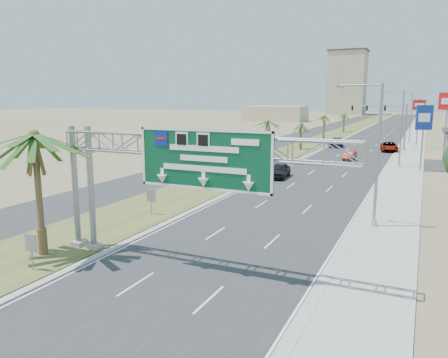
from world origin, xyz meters
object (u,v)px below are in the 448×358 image
at_px(pole_sign_blue, 424,121).
at_px(sign_gantry, 181,156).
at_px(palm_near, 34,136).
at_px(car_left_lane, 279,171).
at_px(signal_mast, 393,122).
at_px(pole_sign_red_near, 448,106).
at_px(car_far, 337,143).
at_px(pole_sign_red_far, 419,109).
at_px(car_right_lane, 389,147).
at_px(car_mid_lane, 350,156).

bearing_deg(pole_sign_blue, sign_gantry, -105.75).
bearing_deg(palm_near, car_left_lane, 81.14).
distance_m(signal_mast, pole_sign_red_near, 15.03).
distance_m(car_far, pole_sign_blue, 28.20).
bearing_deg(sign_gantry, pole_sign_red_far, 81.71).
height_order(signal_mast, car_right_lane, signal_mast).
xyz_separation_m(car_mid_lane, pole_sign_red_near, (12.40, 3.24, 7.27)).
distance_m(palm_near, car_mid_lane, 49.57).
distance_m(car_left_lane, pole_sign_red_near, 28.61).
bearing_deg(car_right_lane, pole_sign_blue, -83.78).
relative_size(sign_gantry, car_left_lane, 3.39).
xyz_separation_m(car_left_lane, car_far, (0.03, 35.09, -0.04)).
relative_size(car_mid_lane, car_far, 0.72).
relative_size(car_far, pole_sign_red_near, 0.55).
bearing_deg(pole_sign_blue, pole_sign_red_near, 74.27).
bearing_deg(pole_sign_blue, pole_sign_red_far, 92.13).
bearing_deg(pole_sign_red_near, car_left_lane, -128.97).
distance_m(car_right_lane, car_far, 9.97).
bearing_deg(signal_mast, pole_sign_red_near, -58.33).
distance_m(car_left_lane, car_right_lane, 33.38).
relative_size(palm_near, car_left_lane, 1.69).
distance_m(pole_sign_red_near, pole_sign_red_far, 19.92).
height_order(car_far, pole_sign_red_far, pole_sign_red_far).
bearing_deg(palm_near, pole_sign_red_far, 75.62).
relative_size(car_mid_lane, pole_sign_red_far, 0.44).
bearing_deg(pole_sign_red_near, palm_near, -113.25).
distance_m(car_far, pole_sign_red_near, 23.17).
xyz_separation_m(sign_gantry, car_mid_lane, (1.56, 46.28, -5.41)).
bearing_deg(pole_sign_red_far, sign_gantry, -98.29).
bearing_deg(car_right_lane, signal_mast, 76.53).
xyz_separation_m(sign_gantry, pole_sign_red_near, (13.96, 49.52, 1.86)).
height_order(palm_near, signal_mast, palm_near).
distance_m(signal_mast, car_far, 10.54).
bearing_deg(car_left_lane, pole_sign_red_far, 67.93).
relative_size(car_far, pole_sign_red_far, 0.62).
distance_m(car_right_lane, pole_sign_blue, 21.74).
xyz_separation_m(car_right_lane, pole_sign_red_near, (7.93, -10.45, 7.12)).
distance_m(sign_gantry, pole_sign_red_far, 69.77).
relative_size(car_left_lane, car_right_lane, 0.86).
bearing_deg(signal_mast, palm_near, -102.66).
xyz_separation_m(car_mid_lane, pole_sign_blue, (9.59, -6.71, 5.63)).
height_order(palm_near, car_right_lane, palm_near).
relative_size(car_mid_lane, pole_sign_blue, 0.47).
height_order(car_right_lane, car_far, car_far).
height_order(car_left_lane, car_far, car_left_lane).
bearing_deg(pole_sign_red_near, pole_sign_blue, -105.73).
relative_size(car_right_lane, pole_sign_red_near, 0.57).
xyz_separation_m(palm_near, pole_sign_blue, (19.30, 41.50, -0.65)).
relative_size(sign_gantry, palm_near, 2.01).
distance_m(sign_gantry, pole_sign_red_near, 51.48).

